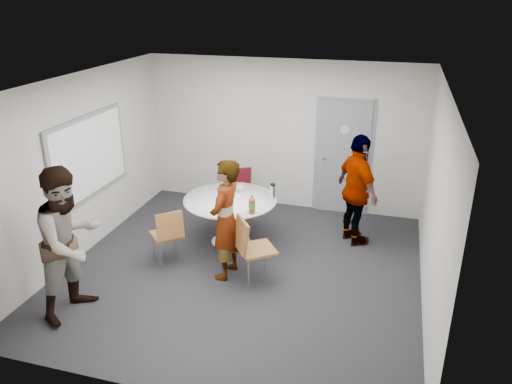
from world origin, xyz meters
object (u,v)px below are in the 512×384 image
(whiteboard, at_px, (89,156))
(person_left, at_px, (70,242))
(chair_near_left, at_px, (168,232))
(chair_near_right, at_px, (250,244))
(table, at_px, (232,205))
(chair_far, at_px, (243,186))
(door, at_px, (343,158))
(person_right, at_px, (357,191))
(person_main, at_px, (226,220))

(whiteboard, bearing_deg, person_left, -65.68)
(chair_near_left, height_order, chair_near_right, chair_near_right)
(chair_near_left, distance_m, person_left, 1.55)
(table, xyz_separation_m, chair_far, (-0.21, 1.25, -0.17))
(door, xyz_separation_m, whiteboard, (-3.56, -2.28, 0.42))
(chair_far, bearing_deg, whiteboard, 12.07)
(door, relative_size, chair_near_right, 2.17)
(chair_near_left, bearing_deg, table, 9.36)
(door, height_order, person_right, door)
(whiteboard, bearing_deg, table, 15.31)
(person_main, distance_m, person_right, 2.22)
(person_left, bearing_deg, chair_near_left, -13.11)
(door, height_order, whiteboard, door)
(door, height_order, chair_near_left, door)
(door, height_order, person_left, door)
(chair_near_left, relative_size, person_left, 0.45)
(table, bearing_deg, door, 48.86)
(person_main, bearing_deg, whiteboard, -94.87)
(chair_near_left, height_order, chair_far, chair_near_left)
(chair_far, relative_size, person_left, 0.41)
(chair_far, xyz_separation_m, person_right, (2.08, -0.69, 0.41))
(chair_near_left, distance_m, chair_near_right, 1.29)
(door, distance_m, chair_near_right, 2.93)
(chair_far, xyz_separation_m, person_main, (0.44, -2.19, 0.38))
(person_main, xyz_separation_m, person_left, (-1.53, -1.30, 0.10))
(person_main, bearing_deg, person_left, -45.12)
(chair_near_left, bearing_deg, door, 6.72)
(chair_near_left, relative_size, chair_near_right, 0.89)
(whiteboard, distance_m, person_main, 2.39)
(door, distance_m, whiteboard, 4.25)
(chair_near_left, bearing_deg, person_right, -13.66)
(door, xyz_separation_m, person_main, (-1.27, -2.66, -0.16))
(chair_near_right, relative_size, person_main, 0.56)
(chair_far, xyz_separation_m, person_left, (-1.09, -3.50, 0.48))
(chair_near_right, bearing_deg, chair_far, 163.88)
(chair_near_right, xyz_separation_m, person_left, (-1.91, -1.20, 0.37))
(door, bearing_deg, person_right, -72.47)
(person_main, bearing_deg, chair_near_left, -88.63)
(chair_near_left, relative_size, person_main, 0.51)
(person_left, bearing_deg, person_right, -36.78)
(whiteboard, height_order, chair_near_left, whiteboard)
(door, relative_size, person_left, 1.10)
(chair_near_left, bearing_deg, chair_far, 34.33)
(door, relative_size, table, 1.45)
(chair_near_right, height_order, chair_far, chair_near_right)
(chair_far, bearing_deg, door, 162.75)
(table, relative_size, chair_far, 1.82)
(table, height_order, person_left, person_left)
(whiteboard, distance_m, chair_near_right, 2.84)
(chair_near_right, bearing_deg, door, 126.31)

